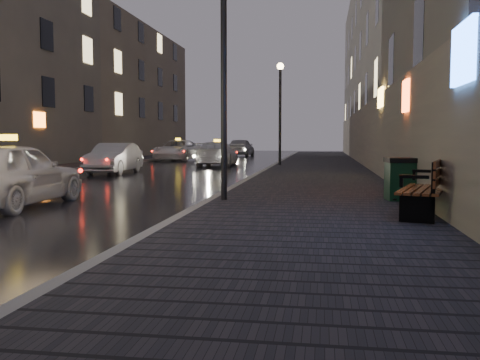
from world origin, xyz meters
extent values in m
cube|color=black|center=(3.90, 21.00, 0.07)|extent=(4.60, 58.00, 0.15)
cube|color=slate|center=(1.50, 21.00, 0.07)|extent=(0.20, 58.00, 0.15)
cube|color=black|center=(-8.70, 21.00, 0.07)|extent=(2.40, 58.00, 0.15)
cube|color=slate|center=(-7.40, 21.00, 0.07)|extent=(0.20, 58.00, 0.15)
cube|color=#605B54|center=(7.10, 25.00, 6.50)|extent=(1.80, 50.00, 13.00)
cube|color=#6B6051|center=(-13.50, 39.00, 5.50)|extent=(6.00, 22.00, 11.00)
cylinder|color=black|center=(1.85, 6.00, 2.65)|extent=(0.14, 0.14, 5.00)
cylinder|color=black|center=(1.85, 22.00, 2.65)|extent=(0.14, 0.14, 5.00)
sphere|color=#FFD88C|center=(1.85, 22.00, 5.25)|extent=(0.36, 0.36, 0.36)
cube|color=black|center=(5.62, 3.20, 0.37)|extent=(0.56, 0.22, 0.45)
cube|color=black|center=(5.85, 3.13, 0.77)|extent=(0.08, 0.08, 0.79)
cube|color=black|center=(5.56, 3.21, 0.91)|extent=(0.47, 0.18, 0.06)
cube|color=black|center=(6.08, 4.82, 0.37)|extent=(0.56, 0.22, 0.45)
cube|color=black|center=(6.32, 4.75, 0.77)|extent=(0.08, 0.08, 0.79)
cube|color=black|center=(6.03, 4.83, 0.91)|extent=(0.47, 0.18, 0.06)
cube|color=#502611|center=(5.85, 4.01, 0.63)|extent=(1.23, 2.13, 0.04)
cube|color=#502611|center=(6.11, 3.93, 0.96)|extent=(0.60, 1.95, 0.45)
cube|color=black|center=(5.80, 6.55, 0.58)|extent=(0.65, 0.65, 0.85)
cube|color=black|center=(5.80, 6.55, 1.06)|extent=(0.70, 0.70, 0.11)
imported|color=silver|center=(-2.85, 5.07, 0.75)|extent=(1.84, 4.42, 1.49)
imported|color=#A4A3AB|center=(-4.96, 16.30, 0.67)|extent=(1.59, 4.11, 1.34)
imported|color=silver|center=(-1.74, 23.23, 0.67)|extent=(2.06, 4.70, 1.34)
imported|color=silver|center=(-5.85, 30.06, 0.71)|extent=(2.73, 5.27, 1.42)
imported|color=gray|center=(-2.79, 38.89, 0.76)|extent=(1.95, 4.53, 1.52)
camera|label=1|loc=(4.06, -5.91, 1.55)|focal=40.00mm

